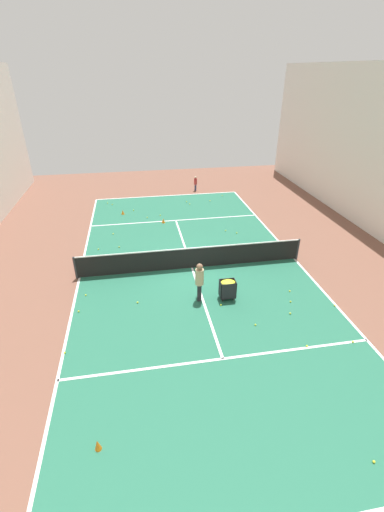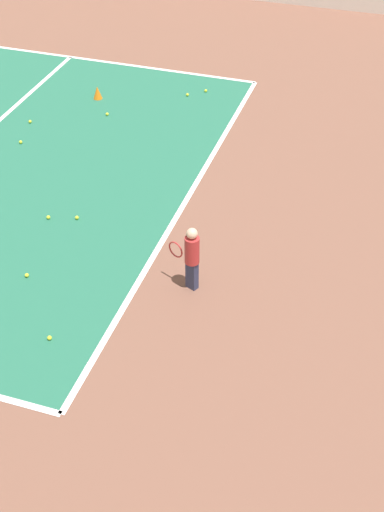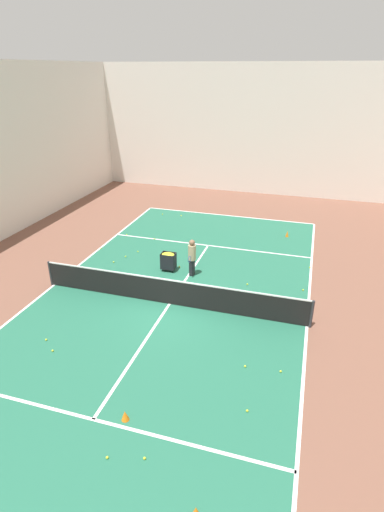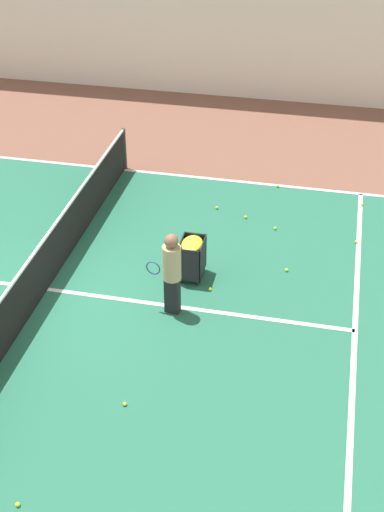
{
  "view_description": "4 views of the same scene",
  "coord_description": "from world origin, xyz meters",
  "px_view_note": "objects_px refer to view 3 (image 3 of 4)",
  "views": [
    {
      "loc": [
        2.41,
        13.89,
        8.38
      ],
      "look_at": [
        0.0,
        0.0,
        0.66
      ],
      "focal_mm": 24.0,
      "sensor_mm": 36.0,
      "label": 1
    },
    {
      "loc": [
        -10.35,
        -14.27,
        7.44
      ],
      "look_at": [
        -2.29,
        -11.66,
        0.63
      ],
      "focal_mm": 50.0,
      "sensor_mm": 36.0,
      "label": 2
    },
    {
      "loc": [
        4.71,
        -12.51,
        8.38
      ],
      "look_at": [
        0.14,
        2.57,
        0.94
      ],
      "focal_mm": 28.0,
      "sensor_mm": 36.0,
      "label": 3
    },
    {
      "loc": [
        10.35,
        5.16,
        8.38
      ],
      "look_at": [
        -1.01,
        2.69,
        0.51
      ],
      "focal_mm": 50.0,
      "sensor_mm": 36.0,
      "label": 4
    }
  ],
  "objects_px": {
    "ball_cart": "(168,258)",
    "training_cone_1": "(196,512)",
    "tennis_net": "(169,291)",
    "coach_at_net": "(192,255)",
    "training_cone_0": "(125,416)"
  },
  "relations": [
    {
      "from": "coach_at_net",
      "to": "training_cone_0",
      "type": "relative_size",
      "value": 5.87
    },
    {
      "from": "training_cone_0",
      "to": "training_cone_1",
      "type": "distance_m",
      "value": 3.1
    },
    {
      "from": "ball_cart",
      "to": "training_cone_1",
      "type": "height_order",
      "value": "ball_cart"
    },
    {
      "from": "coach_at_net",
      "to": "ball_cart",
      "type": "relative_size",
      "value": 1.96
    },
    {
      "from": "training_cone_1",
      "to": "coach_at_net",
      "type": "bearing_deg",
      "value": 107.27
    },
    {
      "from": "ball_cart",
      "to": "training_cone_1",
      "type": "distance_m",
      "value": 11.13
    },
    {
      "from": "training_cone_0",
      "to": "training_cone_1",
      "type": "bearing_deg",
      "value": -37.0
    },
    {
      "from": "tennis_net",
      "to": "ball_cart",
      "type": "relative_size",
      "value": 12.31
    },
    {
      "from": "tennis_net",
      "to": "training_cone_1",
      "type": "height_order",
      "value": "tennis_net"
    },
    {
      "from": "ball_cart",
      "to": "training_cone_1",
      "type": "bearing_deg",
      "value": -67.24
    },
    {
      "from": "tennis_net",
      "to": "coach_at_net",
      "type": "height_order",
      "value": "coach_at_net"
    },
    {
      "from": "coach_at_net",
      "to": "training_cone_0",
      "type": "distance_m",
      "value": 8.33
    },
    {
      "from": "ball_cart",
      "to": "training_cone_0",
      "type": "relative_size",
      "value": 3.0
    },
    {
      "from": "tennis_net",
      "to": "training_cone_1",
      "type": "distance_m",
      "value": 8.26
    },
    {
      "from": "tennis_net",
      "to": "training_cone_1",
      "type": "bearing_deg",
      "value": -66.49
    }
  ]
}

